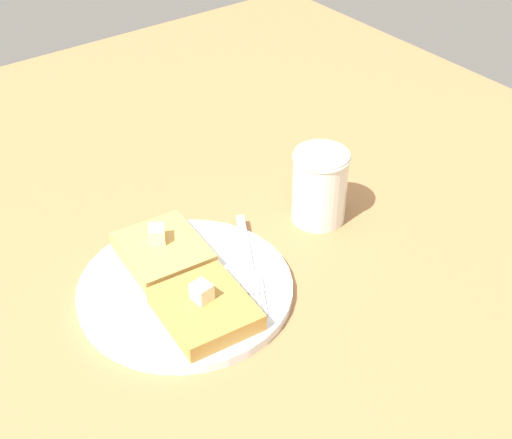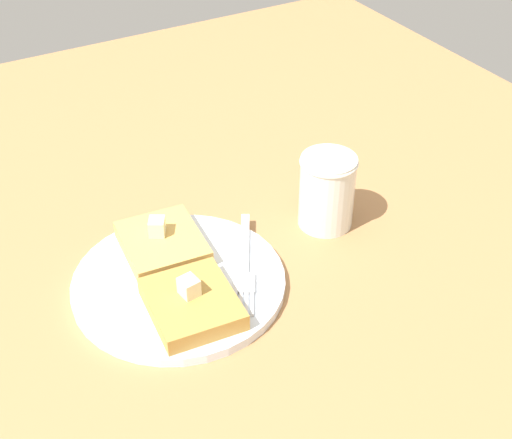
# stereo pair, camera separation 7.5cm
# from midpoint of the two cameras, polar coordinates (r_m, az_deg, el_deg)

# --- Properties ---
(table_surface) EXTENTS (1.30, 1.30, 0.02)m
(table_surface) POSITION_cam_midpoint_polar(r_m,az_deg,el_deg) (0.73, -3.07, -7.23)
(table_surface) COLOR #A37145
(table_surface) RESTS_ON ground
(plate) EXTENTS (0.22, 0.22, 0.01)m
(plate) POSITION_cam_midpoint_polar(r_m,az_deg,el_deg) (0.73, -3.28, -5.14)
(plate) COLOR silver
(plate) RESTS_ON table_surface
(toast_slice_left) EXTENTS (0.10, 0.09, 0.02)m
(toast_slice_left) POSITION_cam_midpoint_polar(r_m,az_deg,el_deg) (0.76, -4.71, -2.06)
(toast_slice_left) COLOR tan
(toast_slice_left) RESTS_ON plate
(toast_slice_middle) EXTENTS (0.10, 0.09, 0.02)m
(toast_slice_middle) POSITION_cam_midpoint_polar(r_m,az_deg,el_deg) (0.69, -1.79, -6.80)
(toast_slice_middle) COLOR #B6863C
(toast_slice_middle) RESTS_ON plate
(butter_pat_primary) EXTENTS (0.02, 0.02, 0.02)m
(butter_pat_primary) POSITION_cam_midpoint_polar(r_m,az_deg,el_deg) (0.75, -5.12, -0.68)
(butter_pat_primary) COLOR #EDEAB4
(butter_pat_primary) RESTS_ON toast_slice_left
(butter_pat_secondary) EXTENTS (0.02, 0.02, 0.02)m
(butter_pat_secondary) POSITION_cam_midpoint_polar(r_m,az_deg,el_deg) (0.68, -2.55, -5.65)
(butter_pat_secondary) COLOR #F0E8C3
(butter_pat_secondary) RESTS_ON toast_slice_middle
(fork) EXTENTS (0.15, 0.09, 0.00)m
(fork) POSITION_cam_midpoint_polar(r_m,az_deg,el_deg) (0.74, 1.97, -4.01)
(fork) COLOR silver
(fork) RESTS_ON plate
(syrup_jar) EXTENTS (0.06, 0.06, 0.09)m
(syrup_jar) POSITION_cam_midpoint_polar(r_m,az_deg,el_deg) (0.80, 8.34, 1.91)
(syrup_jar) COLOR #3B1305
(syrup_jar) RESTS_ON table_surface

